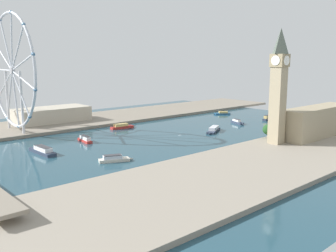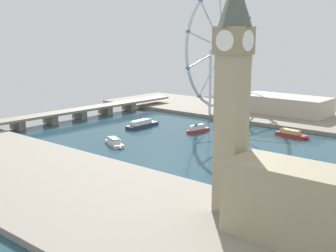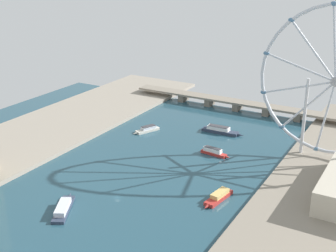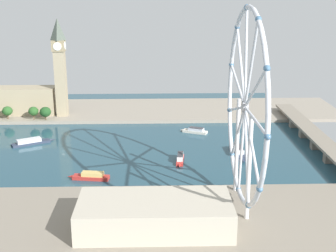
{
  "view_description": "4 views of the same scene",
  "coord_description": "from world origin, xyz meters",
  "px_view_note": "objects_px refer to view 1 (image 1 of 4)",
  "views": [
    {
      "loc": [
        -266.78,
        254.32,
        72.96
      ],
      "look_at": [
        -3.44,
        18.54,
        9.43
      ],
      "focal_mm": 40.71,
      "sensor_mm": 36.0,
      "label": 1
    },
    {
      "loc": [
        -240.74,
        -109.6,
        72.69
      ],
      "look_at": [
        -10.19,
        90.43,
        10.14
      ],
      "focal_mm": 47.37,
      "sensor_mm": 36.0,
      "label": 2
    },
    {
      "loc": [
        155.07,
        -205.54,
        143.06
      ],
      "look_at": [
        -14.98,
        90.63,
        16.17
      ],
      "focal_mm": 48.85,
      "sensor_mm": 36.0,
      "label": 3
    },
    {
      "loc": [
        352.56,
        72.32,
        124.43
      ],
      "look_at": [
        -7.11,
        82.74,
        17.84
      ],
      "focal_mm": 50.59,
      "sensor_mm": 36.0,
      "label": 4
    }
  ],
  "objects_px": {
    "tour_boat_0": "(42,150)",
    "clock_tower": "(279,85)",
    "tour_boat_2": "(114,159)",
    "tour_boat_4": "(122,126)",
    "riverside_hall": "(52,115)",
    "ferris_wheel": "(12,71)",
    "tour_boat_3": "(237,122)",
    "tour_boat_1": "(85,139)",
    "tour_boat_7": "(222,113)",
    "tour_boat_5": "(214,130)",
    "parliament_block": "(317,121)",
    "tour_boat_6": "(267,118)"
  },
  "relations": [
    {
      "from": "tour_boat_0",
      "to": "clock_tower",
      "type": "bearing_deg",
      "value": -127.27
    },
    {
      "from": "tour_boat_2",
      "to": "tour_boat_5",
      "type": "height_order",
      "value": "tour_boat_2"
    },
    {
      "from": "tour_boat_1",
      "to": "tour_boat_7",
      "type": "bearing_deg",
      "value": -77.44
    },
    {
      "from": "riverside_hall",
      "to": "tour_boat_5",
      "type": "height_order",
      "value": "riverside_hall"
    },
    {
      "from": "tour_boat_4",
      "to": "tour_boat_6",
      "type": "bearing_deg",
      "value": -15.85
    },
    {
      "from": "tour_boat_3",
      "to": "tour_boat_4",
      "type": "height_order",
      "value": "tour_boat_4"
    },
    {
      "from": "tour_boat_3",
      "to": "tour_boat_5",
      "type": "distance_m",
      "value": 55.7
    },
    {
      "from": "tour_boat_1",
      "to": "tour_boat_0",
      "type": "bearing_deg",
      "value": 113.59
    },
    {
      "from": "riverside_hall",
      "to": "tour_boat_0",
      "type": "bearing_deg",
      "value": 151.77
    },
    {
      "from": "parliament_block",
      "to": "tour_boat_1",
      "type": "height_order",
      "value": "parliament_block"
    },
    {
      "from": "riverside_hall",
      "to": "tour_boat_7",
      "type": "height_order",
      "value": "riverside_hall"
    },
    {
      "from": "tour_boat_1",
      "to": "tour_boat_7",
      "type": "relative_size",
      "value": 1.17
    },
    {
      "from": "clock_tower",
      "to": "riverside_hall",
      "type": "distance_m",
      "value": 247.88
    },
    {
      "from": "tour_boat_0",
      "to": "tour_boat_7",
      "type": "relative_size",
      "value": 1.79
    },
    {
      "from": "tour_boat_2",
      "to": "tour_boat_6",
      "type": "bearing_deg",
      "value": 31.38
    },
    {
      "from": "tour_boat_1",
      "to": "tour_boat_5",
      "type": "height_order",
      "value": "tour_boat_1"
    },
    {
      "from": "parliament_block",
      "to": "riverside_hall",
      "type": "distance_m",
      "value": 275.56
    },
    {
      "from": "tour_boat_6",
      "to": "tour_boat_3",
      "type": "bearing_deg",
      "value": 158.66
    },
    {
      "from": "tour_boat_3",
      "to": "tour_boat_6",
      "type": "height_order",
      "value": "tour_boat_6"
    },
    {
      "from": "parliament_block",
      "to": "tour_boat_6",
      "type": "bearing_deg",
      "value": -32.91
    },
    {
      "from": "ferris_wheel",
      "to": "tour_boat_5",
      "type": "bearing_deg",
      "value": -128.52
    },
    {
      "from": "ferris_wheel",
      "to": "tour_boat_6",
      "type": "relative_size",
      "value": 5.03
    },
    {
      "from": "riverside_hall",
      "to": "tour_boat_0",
      "type": "xyz_separation_m",
      "value": [
        -119.81,
        64.32,
        -8.4
      ]
    },
    {
      "from": "tour_boat_2",
      "to": "tour_boat_3",
      "type": "height_order",
      "value": "tour_boat_3"
    },
    {
      "from": "ferris_wheel",
      "to": "tour_boat_0",
      "type": "bearing_deg",
      "value": 171.09
    },
    {
      "from": "riverside_hall",
      "to": "ferris_wheel",
      "type": "bearing_deg",
      "value": 119.47
    },
    {
      "from": "tour_boat_5",
      "to": "tour_boat_1",
      "type": "bearing_deg",
      "value": -48.56
    },
    {
      "from": "parliament_block",
      "to": "tour_boat_7",
      "type": "bearing_deg",
      "value": -19.21
    },
    {
      "from": "parliament_block",
      "to": "riverside_hall",
      "type": "xyz_separation_m",
      "value": [
        235.24,
        143.41,
        -5.53
      ]
    },
    {
      "from": "tour_boat_6",
      "to": "tour_boat_1",
      "type": "bearing_deg",
      "value": 158.5
    },
    {
      "from": "tour_boat_2",
      "to": "tour_boat_4",
      "type": "bearing_deg",
      "value": 76.22
    },
    {
      "from": "ferris_wheel",
      "to": "tour_boat_4",
      "type": "bearing_deg",
      "value": -116.12
    },
    {
      "from": "parliament_block",
      "to": "tour_boat_7",
      "type": "height_order",
      "value": "parliament_block"
    },
    {
      "from": "riverside_hall",
      "to": "clock_tower",
      "type": "bearing_deg",
      "value": -158.56
    },
    {
      "from": "clock_tower",
      "to": "riverside_hall",
      "type": "xyz_separation_m",
      "value": [
        227.61,
        89.4,
        -40.52
      ]
    },
    {
      "from": "tour_boat_6",
      "to": "tour_boat_7",
      "type": "height_order",
      "value": "tour_boat_6"
    },
    {
      "from": "parliament_block",
      "to": "tour_boat_5",
      "type": "xyz_separation_m",
      "value": [
        86.42,
        41.86,
        -14.35
      ]
    },
    {
      "from": "tour_boat_5",
      "to": "tour_boat_6",
      "type": "xyz_separation_m",
      "value": [
        4.46,
        -100.67,
        0.46
      ]
    },
    {
      "from": "tour_boat_4",
      "to": "tour_boat_7",
      "type": "distance_m",
      "value": 154.98
    },
    {
      "from": "tour_boat_4",
      "to": "tour_boat_5",
      "type": "bearing_deg",
      "value": -43.93
    },
    {
      "from": "clock_tower",
      "to": "tour_boat_7",
      "type": "height_order",
      "value": "clock_tower"
    },
    {
      "from": "tour_boat_0",
      "to": "tour_boat_3",
      "type": "height_order",
      "value": "tour_boat_0"
    },
    {
      "from": "tour_boat_1",
      "to": "clock_tower",
      "type": "bearing_deg",
      "value": -132.77
    },
    {
      "from": "tour_boat_0",
      "to": "ferris_wheel",
      "type": "bearing_deg",
      "value": -11.13
    },
    {
      "from": "tour_boat_3",
      "to": "tour_boat_7",
      "type": "distance_m",
      "value": 70.79
    },
    {
      "from": "tour_boat_6",
      "to": "tour_boat_5",
      "type": "bearing_deg",
      "value": 171.08
    },
    {
      "from": "tour_boat_4",
      "to": "tour_boat_6",
      "type": "distance_m",
      "value": 174.28
    },
    {
      "from": "clock_tower",
      "to": "tour_boat_3",
      "type": "height_order",
      "value": "clock_tower"
    },
    {
      "from": "parliament_block",
      "to": "tour_boat_0",
      "type": "distance_m",
      "value": 238.05
    },
    {
      "from": "tour_boat_0",
      "to": "tour_boat_4",
      "type": "relative_size",
      "value": 1.29
    }
  ]
}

